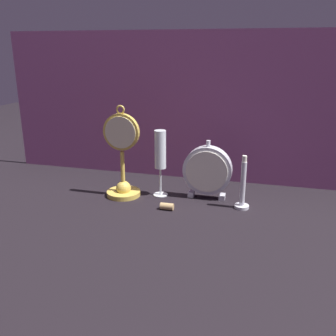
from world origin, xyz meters
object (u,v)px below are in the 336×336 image
at_px(mantel_clock_silver, 207,171).
at_px(brass_candlestick, 243,190).
at_px(pocket_watch_on_stand, 122,164).
at_px(champagne_flute, 160,154).
at_px(wine_cork, 167,207).

xyz_separation_m(mantel_clock_silver, brass_candlestick, (0.12, -0.05, -0.04)).
xyz_separation_m(pocket_watch_on_stand, champagne_flute, (0.12, 0.04, 0.03)).
height_order(pocket_watch_on_stand, wine_cork, pocket_watch_on_stand).
height_order(brass_candlestick, wine_cork, brass_candlestick).
bearing_deg(pocket_watch_on_stand, brass_candlestick, -0.49).
height_order(mantel_clock_silver, brass_candlestick, mantel_clock_silver).
bearing_deg(champagne_flute, pocket_watch_on_stand, -164.05).
bearing_deg(champagne_flute, mantel_clock_silver, 5.52).
bearing_deg(mantel_clock_silver, pocket_watch_on_stand, -169.83).
relative_size(mantel_clock_silver, brass_candlestick, 1.16).
relative_size(pocket_watch_on_stand, mantel_clock_silver, 1.56).
bearing_deg(pocket_watch_on_stand, champagne_flute, 15.95).
bearing_deg(wine_cork, brass_candlestick, 18.67).
bearing_deg(pocket_watch_on_stand, mantel_clock_silver, 10.17).
bearing_deg(wine_cork, champagne_flute, 114.78).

